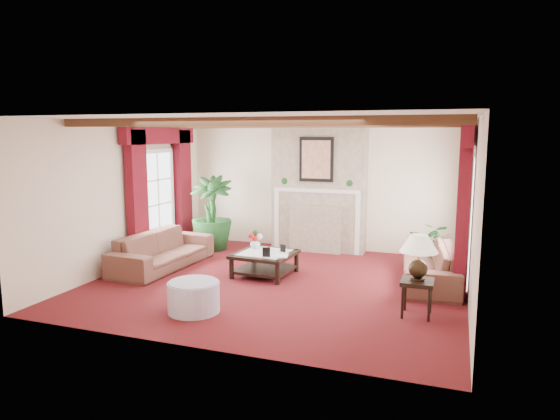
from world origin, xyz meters
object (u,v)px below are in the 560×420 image
at_px(sofa_left, 162,244).
at_px(ottoman, 194,297).
at_px(sofa_right, 430,258).
at_px(potted_palm, 212,229).
at_px(coffee_table, 265,264).
at_px(side_table, 417,298).

distance_m(sofa_left, ottoman, 2.55).
bearing_deg(sofa_right, sofa_left, -88.13).
xyz_separation_m(sofa_right, ottoman, (-3.03, -2.55, -0.21)).
distance_m(sofa_right, ottoman, 3.97).
bearing_deg(potted_palm, ottoman, -66.41).
bearing_deg(coffee_table, ottoman, -93.89).
height_order(sofa_right, potted_palm, potted_palm).
relative_size(sofa_left, sofa_right, 1.03).
relative_size(potted_palm, side_table, 3.50).
bearing_deg(sofa_left, sofa_right, -79.15).
xyz_separation_m(potted_palm, coffee_table, (1.80, -1.47, -0.24)).
distance_m(potted_palm, side_table, 5.21).
bearing_deg(side_table, sofa_right, 87.49).
bearing_deg(sofa_right, ottoman, -56.18).
distance_m(potted_palm, coffee_table, 2.34).
distance_m(side_table, ottoman, 3.09).
xyz_separation_m(sofa_right, side_table, (-0.07, -1.66, -0.17)).
bearing_deg(side_table, sofa_left, 168.11).
bearing_deg(sofa_left, side_table, -99.15).
distance_m(sofa_right, side_table, 1.67).
bearing_deg(potted_palm, coffee_table, -39.18).
distance_m(sofa_right, coffee_table, 2.82).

